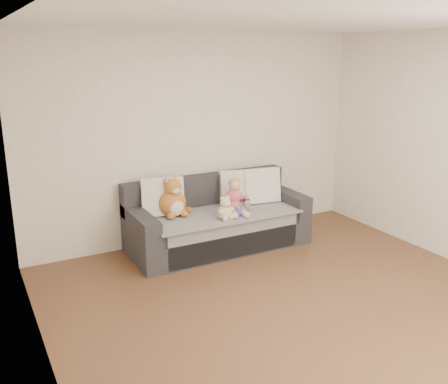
% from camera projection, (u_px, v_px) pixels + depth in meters
% --- Properties ---
extents(room_shell, '(5.00, 5.00, 5.00)m').
position_uv_depth(room_shell, '(296.00, 173.00, 4.52)').
color(room_shell, brown).
rests_on(room_shell, ground).
extents(sofa, '(2.20, 0.94, 0.85)m').
position_uv_depth(sofa, '(217.00, 222.00, 6.20)').
color(sofa, '#252429').
rests_on(sofa, ground).
extents(cushion_left, '(0.54, 0.35, 0.47)m').
position_uv_depth(cushion_left, '(163.00, 196.00, 5.91)').
color(cushion_left, silver).
rests_on(cushion_left, sofa).
extents(cushion_right_back, '(0.52, 0.34, 0.45)m').
position_uv_depth(cushion_right_back, '(239.00, 187.00, 6.35)').
color(cushion_right_back, silver).
rests_on(cushion_right_back, sofa).
extents(cushion_right_front, '(0.51, 0.29, 0.46)m').
position_uv_depth(cushion_right_front, '(261.00, 185.00, 6.42)').
color(cushion_right_front, silver).
rests_on(cushion_right_front, sofa).
extents(toddler, '(0.29, 0.43, 0.42)m').
position_uv_depth(toddler, '(235.00, 198.00, 6.03)').
color(toddler, '#E65188').
rests_on(toddler, sofa).
extents(plush_cat, '(0.41, 0.36, 0.51)m').
position_uv_depth(plush_cat, '(173.00, 201.00, 5.89)').
color(plush_cat, '#AE6626').
rests_on(plush_cat, sofa).
extents(teddy_bear, '(0.22, 0.18, 0.29)m').
position_uv_depth(teddy_bear, '(225.00, 210.00, 5.78)').
color(teddy_bear, beige).
rests_on(teddy_bear, sofa).
extents(plush_cow, '(0.15, 0.23, 0.18)m').
position_uv_depth(plush_cow, '(243.00, 206.00, 6.07)').
color(plush_cow, white).
rests_on(plush_cow, sofa).
extents(sippy_cup, '(0.12, 0.07, 0.13)m').
position_uv_depth(sippy_cup, '(238.00, 210.00, 5.92)').
color(sippy_cup, purple).
rests_on(sippy_cup, sofa).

